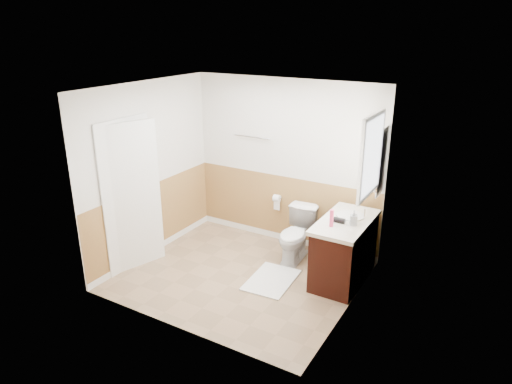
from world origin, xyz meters
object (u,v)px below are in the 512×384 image
Objects in this scene: toilet at (296,235)px; soap_dispenser at (354,218)px; bath_mat at (271,280)px; vanity_cabinet at (344,252)px; lotion_bottle at (332,218)px.

toilet is 3.90× the size of soap_dispenser.
soap_dispenser is (0.91, 0.44, 0.94)m from bath_mat.
vanity_cabinet is at bearing 33.41° from bath_mat.
lotion_bottle is at bearing -110.15° from vanity_cabinet.
lotion_bottle is at bearing 19.85° from bath_mat.
soap_dispenser is at bearing -35.91° from vanity_cabinet.
soap_dispenser reaches higher than bath_mat.
lotion_bottle is (-0.10, -0.27, 0.56)m from vanity_cabinet.
bath_mat is (0.00, -0.72, -0.36)m from toilet.
bath_mat is 0.73× the size of vanity_cabinet.
vanity_cabinet is 5.75× the size of soap_dispenser.
toilet is at bearing 162.53° from soap_dispenser.
soap_dispenser reaches higher than toilet.
soap_dispenser reaches higher than vanity_cabinet.
toilet is 0.68× the size of vanity_cabinet.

